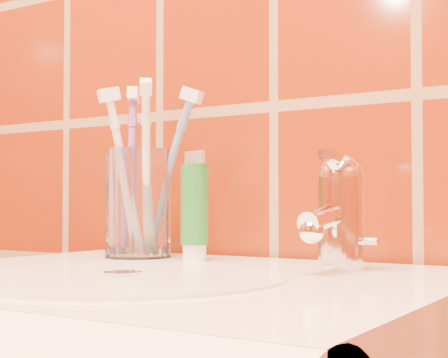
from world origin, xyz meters
The scene contains 7 objects.
glass_tumbler centered at (-0.14, 1.11, 0.92)m, with size 0.08×0.08×0.14m, color white.
toothpaste_tube centered at (-0.05, 1.10, 0.91)m, with size 0.04×0.03×0.13m.
faucet centered at (0.14, 1.09, 0.91)m, with size 0.05×0.11×0.12m.
toothbrush_0 centered at (-0.16, 1.11, 0.96)m, with size 0.04×0.05×0.23m, color #824A9F, non-canonical shape.
toothbrush_1 centered at (-0.15, 1.08, 0.95)m, with size 0.05×0.06×0.22m, color white, non-canonical shape.
toothbrush_2 centered at (-0.11, 1.08, 0.95)m, with size 0.07×0.09×0.22m, color silver, non-canonical shape.
toothbrush_3 centered at (-0.11, 1.12, 0.95)m, with size 0.10×0.03×0.22m, color #6A85BC, non-canonical shape.
Camera 1 is at (0.41, 0.43, 0.92)m, focal length 55.00 mm.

